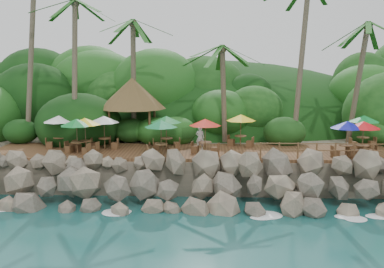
{
  "coord_description": "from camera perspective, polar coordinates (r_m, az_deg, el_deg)",
  "views": [
    {
      "loc": [
        1.11,
        -22.56,
        8.06
      ],
      "look_at": [
        0.0,
        6.0,
        3.4
      ],
      "focal_mm": 41.93,
      "sensor_mm": 36.0,
      "label": 1
    }
  ],
  "objects": [
    {
      "name": "jungle_foliage",
      "position": [
        38.43,
        0.52,
        -2.85
      ],
      "size": [
        44.0,
        16.0,
        12.0
      ],
      "primitive_type": null,
      "color": "#143811",
      "rests_on": "ground"
    },
    {
      "name": "palapa",
      "position": [
        32.42,
        -7.61,
        5.16
      ],
      "size": [
        4.83,
        4.83,
        4.6
      ],
      "color": "brown",
      "rests_on": "ground"
    },
    {
      "name": "jungle_hill",
      "position": [
        46.78,
        0.83,
        -0.67
      ],
      "size": [
        44.8,
        28.0,
        15.4
      ],
      "primitive_type": "ellipsoid",
      "color": "#143811",
      "rests_on": "ground"
    },
    {
      "name": "waiter",
      "position": [
        29.42,
        1.03,
        -0.49
      ],
      "size": [
        0.62,
        0.46,
        1.56
      ],
      "primitive_type": "imported",
      "rotation": [
        0.0,
        0.0,
        2.98
      ],
      "color": "white",
      "rests_on": "terrace"
    },
    {
      "name": "foam_line",
      "position": [
        24.26,
        -0.53,
        -10.07
      ],
      "size": [
        25.2,
        0.8,
        0.06
      ],
      "color": "white",
      "rests_on": "ground"
    },
    {
      "name": "seawall",
      "position": [
        25.54,
        -0.35,
        -6.44
      ],
      "size": [
        29.0,
        4.0,
        2.3
      ],
      "primitive_type": null,
      "color": "gray",
      "rests_on": "ground"
    },
    {
      "name": "land_base",
      "position": [
        39.21,
        0.57,
        -1.04
      ],
      "size": [
        32.0,
        25.2,
        2.1
      ],
      "primitive_type": "cube",
      "color": "gray",
      "rests_on": "ground"
    },
    {
      "name": "dining_clusters",
      "position": [
        28.55,
        0.55,
        1.35
      ],
      "size": [
        22.28,
        5.24,
        2.21
      ],
      "color": "brown",
      "rests_on": "terrace"
    },
    {
      "name": "ground",
      "position": [
        23.99,
        -0.56,
        -10.38
      ],
      "size": [
        140.0,
        140.0,
        0.0
      ],
      "primitive_type": "plane",
      "color": "#19514F",
      "rests_on": "ground"
    },
    {
      "name": "railing",
      "position": [
        27.59,
        16.69,
        -1.9
      ],
      "size": [
        8.3,
        0.1,
        1.0
      ],
      "color": "brown",
      "rests_on": "terrace"
    },
    {
      "name": "terrace",
      "position": [
        29.18,
        0.0,
        -2.33
      ],
      "size": [
        26.0,
        5.0,
        0.2
      ],
      "primitive_type": "cube",
      "color": "brown",
      "rests_on": "land_base"
    },
    {
      "name": "palms",
      "position": [
        31.74,
        -0.8,
        15.78
      ],
      "size": [
        28.82,
        7.4,
        12.97
      ],
      "color": "brown",
      "rests_on": "ground"
    }
  ]
}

